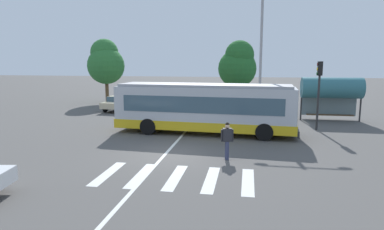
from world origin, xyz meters
TOP-DOWN VIEW (x-y plane):
  - ground_plane at (0.00, 0.00)m, footprint 160.00×160.00m
  - city_transit_bus at (1.01, 5.11)m, footprint 11.19×3.29m
  - pedestrian_crossing_street at (2.75, -0.28)m, footprint 0.56×0.35m
  - parked_car_champagne at (-7.80, 13.59)m, footprint 2.20×4.64m
  - parked_car_black at (-5.00, 14.20)m, footprint 2.19×4.64m
  - parked_car_charcoal at (-2.34, 14.24)m, footprint 2.20×4.64m
  - parked_car_red at (0.38, 13.81)m, footprint 2.30×4.67m
  - parked_car_white at (3.03, 14.27)m, footprint 2.23×4.65m
  - parked_car_blue at (5.90, 13.95)m, footprint 2.00×4.56m
  - traffic_light_far_corner at (8.10, 7.35)m, footprint 0.33×0.32m
  - bus_stop_shelter at (9.74, 11.06)m, footprint 4.33×1.54m
  - twin_arm_street_lamp at (4.51, 11.21)m, footprint 4.06×0.32m
  - background_tree_left at (-11.36, 18.65)m, footprint 3.89×3.89m
  - background_tree_right at (2.48, 20.98)m, footprint 4.06×4.06m
  - crosswalk_painted_stripes at (0.94, -3.02)m, footprint 5.99×2.91m
  - lane_center_line at (-0.24, 2.00)m, footprint 0.16×24.00m

SIDE VIEW (x-z plane):
  - ground_plane at x=0.00m, z-range 0.00..0.00m
  - lane_center_line at x=-0.24m, z-range 0.00..0.01m
  - crosswalk_painted_stripes at x=0.94m, z-range 0.00..0.01m
  - parked_car_champagne at x=-7.80m, z-range 0.09..1.44m
  - parked_car_black at x=-5.00m, z-range 0.09..1.44m
  - parked_car_charcoal at x=-2.34m, z-range 0.09..1.44m
  - parked_car_red at x=0.38m, z-range 0.09..1.44m
  - parked_car_white at x=3.03m, z-range 0.09..1.44m
  - parked_car_blue at x=5.90m, z-range 0.09..1.44m
  - pedestrian_crossing_street at x=2.75m, z-range 0.11..1.83m
  - city_transit_bus at x=1.01m, z-range 0.06..3.12m
  - bus_stop_shelter at x=9.74m, z-range 0.79..4.04m
  - traffic_light_far_corner at x=8.10m, z-range 0.77..5.20m
  - background_tree_right at x=2.48m, z-range 0.77..7.38m
  - background_tree_left at x=-11.36m, z-range 0.96..7.74m
  - twin_arm_street_lamp at x=4.51m, z-range 1.03..10.85m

